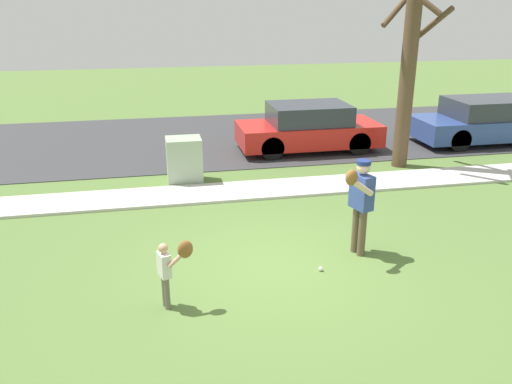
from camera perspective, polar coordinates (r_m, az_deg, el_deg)
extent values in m
plane|color=#567538|center=(11.85, -1.68, -0.19)|extent=(48.00, 48.00, 0.00)
cube|color=beige|center=(11.93, -1.76, 0.11)|extent=(36.00, 1.20, 0.06)
cube|color=#38383A|center=(16.67, -4.72, 5.82)|extent=(36.00, 6.80, 0.02)
cylinder|color=brown|center=(9.07, 11.40, -4.34)|extent=(0.13, 0.13, 0.83)
cylinder|color=brown|center=(9.18, 10.74, -3.98)|extent=(0.13, 0.13, 0.83)
cube|color=#33478C|center=(8.86, 11.37, 0.03)|extent=(0.34, 0.45, 0.59)
sphere|color=beige|center=(8.73, 11.56, 2.64)|extent=(0.23, 0.23, 0.23)
cylinder|color=navy|center=(8.70, 11.60, 3.17)|extent=(0.24, 0.24, 0.07)
cylinder|color=beige|center=(8.46, 11.25, 0.58)|extent=(0.51, 0.25, 0.40)
ellipsoid|color=brown|center=(8.28, 10.31, 1.56)|extent=(0.25, 0.20, 0.26)
cylinder|color=beige|center=(9.03, 10.37, 0.60)|extent=(0.10, 0.10, 0.55)
cylinder|color=#6B6656|center=(7.68, -9.85, -10.40)|extent=(0.08, 0.08, 0.50)
cylinder|color=#6B6656|center=(7.60, -9.59, -10.74)|extent=(0.08, 0.08, 0.50)
cube|color=silver|center=(7.43, -9.92, -7.76)|extent=(0.20, 0.27, 0.35)
sphere|color=tan|center=(7.32, -10.03, -6.00)|extent=(0.13, 0.13, 0.13)
cylinder|color=tan|center=(7.55, -10.31, -7.22)|extent=(0.06, 0.06, 0.33)
cylinder|color=tan|center=(7.29, -8.47, -7.12)|extent=(0.31, 0.15, 0.24)
ellipsoid|color=brown|center=(7.28, -7.66, -6.16)|extent=(0.25, 0.20, 0.26)
sphere|color=white|center=(8.62, 7.00, -8.25)|extent=(0.07, 0.07, 0.07)
cube|color=#9EB293|center=(12.58, -7.77, 3.43)|extent=(0.82, 0.68, 1.07)
cylinder|color=brown|center=(13.84, 16.21, 13.37)|extent=(0.39, 0.39, 5.33)
cylinder|color=brown|center=(14.18, 18.23, 16.57)|extent=(0.54, 1.37, 1.03)
cylinder|color=brown|center=(14.01, 15.08, 18.59)|extent=(1.05, 0.69, 0.86)
cube|color=red|center=(15.25, 5.67, 6.32)|extent=(4.00, 1.75, 0.60)
cube|color=#2D333D|center=(15.12, 5.75, 8.43)|extent=(2.20, 1.61, 0.55)
cylinder|color=black|center=(16.38, 9.05, 6.57)|extent=(0.64, 0.22, 0.64)
cylinder|color=black|center=(15.00, 11.06, 5.20)|extent=(0.64, 0.22, 0.64)
cylinder|color=black|center=(15.70, 0.48, 6.23)|extent=(0.64, 0.22, 0.64)
cylinder|color=black|center=(14.26, 1.76, 4.78)|extent=(0.64, 0.22, 0.64)
cube|color=#2D478C|center=(17.51, 23.76, 6.51)|extent=(4.50, 1.80, 0.60)
cube|color=#2D333D|center=(17.40, 24.03, 8.35)|extent=(2.48, 1.66, 0.55)
cylinder|color=black|center=(18.98, 25.85, 6.66)|extent=(0.64, 0.22, 0.64)
cylinder|color=black|center=(17.45, 18.45, 6.62)|extent=(0.64, 0.22, 0.64)
cylinder|color=black|center=(16.14, 21.16, 5.25)|extent=(0.64, 0.22, 0.64)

